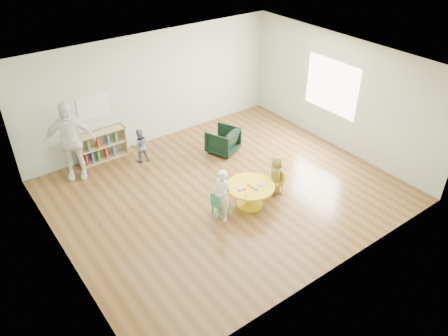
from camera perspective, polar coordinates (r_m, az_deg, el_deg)
name	(u,v)px	position (r m, az deg, el deg)	size (l,w,h in m)	color
room	(225,112)	(8.66, 0.19, 7.27)	(7.10, 7.00, 2.80)	brown
activity_table	(250,191)	(9.03, 3.45, -3.08)	(0.99, 0.99, 0.54)	yellow
kid_chair_left	(219,204)	(8.76, -0.69, -4.70)	(0.29, 0.29, 0.54)	#198B62
kid_chair_right	(277,181)	(9.48, 6.93, -1.64)	(0.37, 0.37, 0.55)	yellow
bookshelf	(101,146)	(10.96, -15.76, 2.82)	(1.20, 0.30, 0.75)	tan
alphabet_poster	(93,107)	(10.64, -16.74, 7.70)	(0.74, 0.01, 0.54)	white
armchair	(223,141)	(10.87, -0.15, 3.60)	(0.68, 0.70, 0.64)	black
child_left	(222,196)	(8.53, -0.24, -3.63)	(0.41, 0.27, 1.12)	white
child_right	(276,175)	(9.41, 6.76, -0.85)	(0.44, 0.28, 0.89)	yellow
toddler	(140,146)	(10.62, -10.93, 2.90)	(0.42, 0.33, 0.86)	#17183A
adult_caretaker	(70,141)	(10.18, -19.46, 3.34)	(1.09, 0.45, 1.86)	white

